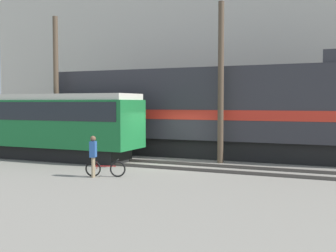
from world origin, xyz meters
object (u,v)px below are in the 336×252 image
Objects in this scene: freight_locomotive at (210,111)px; streetcar at (44,122)px; person at (93,152)px; utility_pole_center at (56,85)px; bicycle at (105,169)px; utility_pole_right at (221,83)px.

streetcar is at bearing -151.53° from freight_locomotive.
person is (5.49, -3.70, -0.93)m from streetcar.
freight_locomotive is at bearing 13.73° from utility_pole_center.
freight_locomotive is 8.10m from bicycle.
utility_pole_center reaches higher than person.
streetcar is 6.50× the size of person.
bicycle is 0.20× the size of utility_pole_right.
freight_locomotive is 2.31× the size of utility_pole_right.
bicycle is at bearing -103.52° from freight_locomotive.
freight_locomotive reaches higher than person.
streetcar is 6.89× the size of bicycle.
person is (-2.20, -7.87, -1.50)m from freight_locomotive.
streetcar is at bearing -166.84° from utility_pole_right.
person reaches higher than bicycle.
utility_pole_center reaches higher than utility_pole_right.
freight_locomotive is 1.68× the size of streetcar.
freight_locomotive is 2.28× the size of utility_pole_center.
utility_pole_right is (9.77, 0.00, -0.04)m from utility_pole_center.
utility_pole_right reaches higher than person.
freight_locomotive is 2.79m from utility_pole_right.
utility_pole_center reaches higher than streetcar.
utility_pole_center is (-0.84, 2.09, 1.99)m from streetcar.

